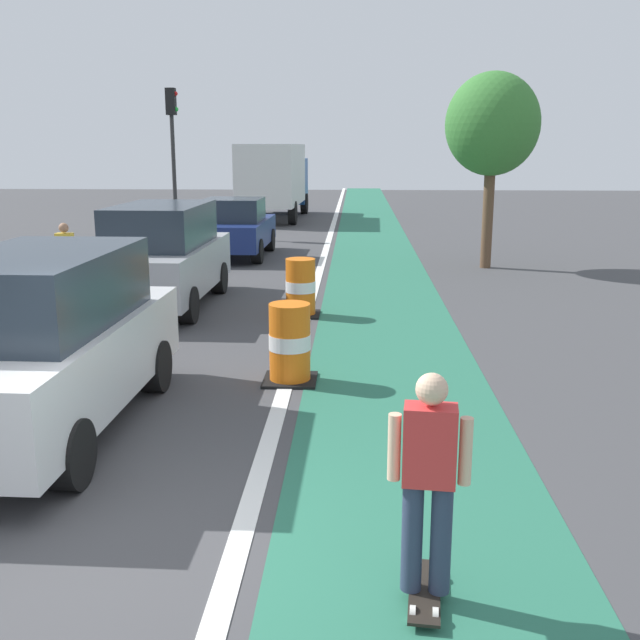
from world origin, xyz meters
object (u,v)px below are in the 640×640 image
traffic_barrel_mid (301,288)px  street_tree_sidewalk (492,125)px  parked_suv_second (163,255)px  pedestrian_crossing (163,225)px  traffic_light_corner (173,136)px  skateboarder_on_lane (428,482)px  delivery_truck_down_block (275,177)px  traffic_barrel_front (290,344)px  parked_suv_nearest (43,342)px  parked_sedan_third (235,228)px  pedestrian_waiting (66,259)px

traffic_barrel_mid → street_tree_sidewalk: street_tree_sidewalk is taller
parked_suv_second → pedestrian_crossing: 7.72m
parked_suv_second → traffic_light_corner: (-2.59, 11.83, 2.47)m
skateboarder_on_lane → delivery_truck_down_block: bearing=98.3°
skateboarder_on_lane → pedestrian_crossing: bearing=110.0°
traffic_barrel_front → pedestrian_crossing: bearing=111.7°
traffic_barrel_front → street_tree_sidewalk: (4.34, 9.99, 3.14)m
skateboarder_on_lane → pedestrian_crossing: size_ratio=1.05×
skateboarder_on_lane → street_tree_sidewalk: bearing=78.9°
traffic_barrel_mid → pedestrian_crossing: size_ratio=0.68×
parked_suv_nearest → traffic_barrel_front: size_ratio=4.25×
traffic_barrel_front → pedestrian_crossing: size_ratio=0.68×
parked_suv_nearest → pedestrian_crossing: parked_suv_nearest is taller
delivery_truck_down_block → pedestrian_crossing: (-2.19, -10.75, -0.98)m
skateboarder_on_lane → traffic_light_corner: size_ratio=0.33×
traffic_barrel_front → delivery_truck_down_block: bearing=96.7°
traffic_barrel_front → parked_sedan_third: bearing=102.7°
skateboarder_on_lane → traffic_light_corner: 22.79m
parked_suv_nearest → street_tree_sidewalk: (6.91, 11.91, 2.63)m
skateboarder_on_lane → pedestrian_crossing: 18.31m
pedestrian_crossing → traffic_barrel_front: bearing=-68.3°
traffic_barrel_front → street_tree_sidewalk: 11.34m
parked_suv_second → delivery_truck_down_block: (0.27, 18.22, 0.81)m
parked_suv_second → pedestrian_crossing: (-1.93, 7.48, -0.17)m
parked_suv_nearest → delivery_truck_down_block: size_ratio=0.60×
parked_suv_nearest → traffic_barrel_mid: 6.47m
parked_suv_nearest → pedestrian_waiting: parked_suv_nearest is taller
traffic_barrel_front → street_tree_sidewalk: bearing=66.5°
skateboarder_on_lane → traffic_barrel_front: (-1.40, 4.97, -0.38)m
parked_suv_nearest → parked_suv_second: 6.68m
pedestrian_crossing → parked_suv_nearest: bearing=-80.8°
parked_suv_second → traffic_barrel_mid: 2.92m
skateboarder_on_lane → traffic_barrel_front: skateboarder_on_lane is taller
parked_suv_nearest → street_tree_sidewalk: size_ratio=0.93×
parked_suv_nearest → parked_sedan_third: bearing=90.2°
street_tree_sidewalk → skateboarder_on_lane: bearing=-101.1°
street_tree_sidewalk → pedestrian_crossing: bearing=166.3°
parked_suv_nearest → delivery_truck_down_block: (-0.11, 24.89, 0.81)m
parked_suv_second → traffic_barrel_front: parked_suv_second is taller
parked_sedan_third → traffic_light_corner: (-2.92, 4.95, 2.67)m
skateboarder_on_lane → parked_sedan_third: 17.08m
traffic_barrel_mid → delivery_truck_down_block: size_ratio=0.14×
parked_suv_nearest → pedestrian_crossing: bearing=99.2°
traffic_light_corner → pedestrian_waiting: 11.55m
traffic_barrel_front → traffic_light_corner: traffic_light_corner is taller
traffic_light_corner → traffic_barrel_front: bearing=-71.5°
parked_suv_second → street_tree_sidewalk: size_ratio=0.93×
delivery_truck_down_block → traffic_light_corner: (-2.85, -6.40, 1.65)m
parked_suv_second → traffic_light_corner: 12.35m
parked_suv_nearest → pedestrian_crossing: size_ratio=2.88×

